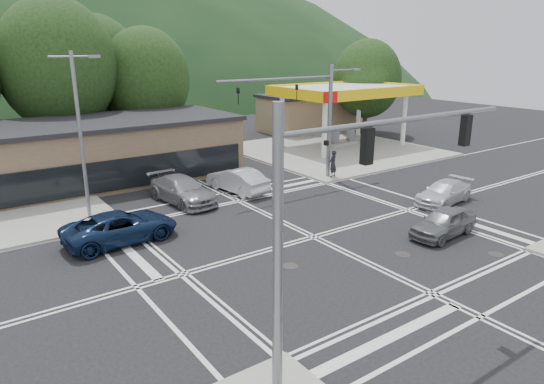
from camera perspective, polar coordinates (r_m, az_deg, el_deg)
ground at (r=24.56m, az=4.93°, el=-5.29°), size 120.00×120.00×0.00m
sidewalk_ne at (r=44.89m, az=7.30°, el=4.94°), size 16.00×16.00×0.15m
gas_station_canopy at (r=46.22m, az=8.55°, el=11.46°), size 12.32×8.34×5.75m
convenience_store at (r=55.26m, az=4.20°, el=9.17°), size 10.00×6.00×3.80m
commercial_row at (r=35.70m, az=-23.57°, el=3.74°), size 24.00×8.00×4.00m
hill_north at (r=108.70m, az=-27.78°, el=10.08°), size 252.00×126.00×140.00m
tree_n_b at (r=42.24m, az=-23.92°, el=13.50°), size 9.00×9.00×12.98m
tree_n_c at (r=44.30m, az=-14.67°, el=12.77°), size 7.60×7.60×10.87m
tree_n_e at (r=47.11m, az=-20.03°, el=13.32°), size 8.40×8.40×11.98m
tree_ne at (r=53.93m, az=11.13°, el=12.93°), size 7.20×7.20×9.99m
streetlight_nw at (r=27.37m, az=-21.56°, el=6.89°), size 2.50×0.25×9.00m
signal_mast_ne at (r=33.77m, az=5.24°, el=9.70°), size 11.65×0.30×8.00m
signal_mast_sw at (r=13.05m, az=7.14°, el=-1.64°), size 9.14×0.28×8.00m
car_blue_west at (r=24.77m, az=-17.38°, el=-3.95°), size 5.64×2.87×1.53m
car_grey_center at (r=25.90m, az=19.54°, el=-3.38°), size 4.28×2.02×1.41m
car_silver_east at (r=31.31m, az=19.56°, el=-0.04°), size 4.75×2.44×1.32m
car_queue_a at (r=31.82m, az=-4.11°, el=1.41°), size 2.34×4.97×1.57m
car_queue_b at (r=38.10m, az=-9.32°, el=3.63°), size 1.62×3.93×1.33m
car_northbound at (r=30.06m, az=-10.51°, el=0.24°), size 2.82×5.63×1.57m
pedestrian at (r=35.00m, az=7.18°, el=3.32°), size 0.82×0.66×1.95m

